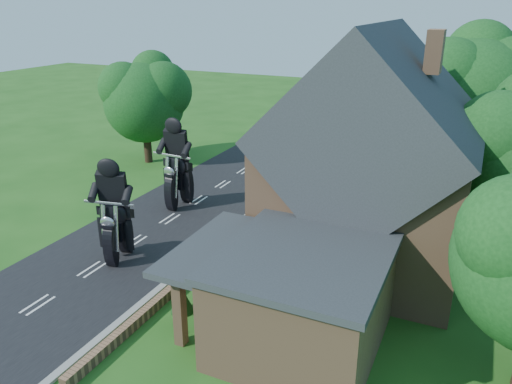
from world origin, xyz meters
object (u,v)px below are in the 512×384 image
at_px(garden_wall, 232,238).
at_px(motorcycle_follow, 179,194).
at_px(annex, 299,297).
at_px(motorcycle_lead, 119,245).
at_px(house, 370,168).

relative_size(garden_wall, motorcycle_follow, 13.19).
height_order(annex, motorcycle_follow, annex).
bearing_deg(motorcycle_lead, annex, 155.61).
distance_m(annex, motorcycle_lead, 9.63).
bearing_deg(house, motorcycle_lead, -154.56).
distance_m(garden_wall, house, 7.52).
bearing_deg(house, garden_wall, -170.83).
distance_m(garden_wall, motorcycle_lead, 5.34).
relative_size(garden_wall, annex, 3.12).
relative_size(house, motorcycle_lead, 6.58).
xyz_separation_m(garden_wall, motorcycle_follow, (-4.77, 2.72, 0.58)).
distance_m(house, annex, 7.30).
bearing_deg(house, motorcycle_follow, 171.07).
height_order(garden_wall, motorcycle_lead, motorcycle_lead).
height_order(garden_wall, annex, annex).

